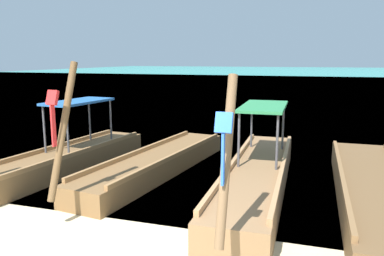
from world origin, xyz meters
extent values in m
plane|color=#2DB29E|center=(0.00, 62.50, 0.00)|extent=(120.00, 120.00, 0.00)
cube|color=brown|center=(-3.42, 4.63, 0.25)|extent=(1.67, 5.80, 0.49)
cube|color=#996C3F|center=(-3.90, 4.68, 0.54)|extent=(0.66, 5.24, 0.10)
cube|color=#996C3F|center=(-2.95, 4.57, 0.54)|extent=(0.66, 5.24, 0.10)
cylinder|color=#4C4C51|center=(-3.80, 4.52, 1.08)|extent=(0.06, 0.06, 1.17)
cylinder|color=#4C4C51|center=(-3.08, 4.44, 1.08)|extent=(0.06, 0.06, 1.17)
cylinder|color=#4C4C51|center=(-3.61, 6.23, 1.08)|extent=(0.06, 0.06, 1.17)
cylinder|color=#4C4C51|center=(-2.89, 6.15, 1.08)|extent=(0.06, 0.06, 1.17)
cube|color=#235BA3|center=(-3.34, 5.34, 1.69)|extent=(1.09, 2.00, 0.06)
cube|color=brown|center=(-1.15, 5.30, 0.23)|extent=(1.82, 5.86, 0.46)
cube|color=#996C3F|center=(-1.65, 5.36, 0.51)|extent=(0.78, 5.28, 0.10)
cube|color=#996C3F|center=(-0.66, 5.23, 0.51)|extent=(0.78, 5.28, 0.10)
cylinder|color=brown|center=(-1.56, 2.22, 1.59)|extent=(0.23, 0.85, 2.31)
cube|color=red|center=(-1.59, 2.04, 2.17)|extent=(0.22, 0.16, 0.25)
cube|color=red|center=(-1.59, 2.02, 1.70)|extent=(0.04, 0.08, 0.69)
cube|color=olive|center=(1.41, 4.59, 0.29)|extent=(1.23, 6.30, 0.59)
cube|color=#AF7F52|center=(0.90, 4.58, 0.64)|extent=(0.20, 5.78, 0.10)
cube|color=#AF7F52|center=(1.92, 4.60, 0.64)|extent=(0.20, 5.78, 0.10)
cylinder|color=brown|center=(1.48, 1.24, 1.59)|extent=(0.14, 0.82, 2.04)
cube|color=blue|center=(1.48, 1.07, 2.07)|extent=(0.20, 0.14, 0.25)
cube|color=blue|center=(1.48, 1.05, 1.63)|extent=(0.03, 0.08, 0.62)
cylinder|color=#4C4C51|center=(1.03, 4.42, 1.15)|extent=(0.05, 0.05, 1.12)
cylinder|color=#4C4C51|center=(1.79, 4.44, 1.15)|extent=(0.05, 0.05, 1.12)
cylinder|color=#4C4C51|center=(0.99, 6.31, 1.15)|extent=(0.05, 0.05, 1.12)
cylinder|color=#4C4C51|center=(1.75, 6.32, 1.15)|extent=(0.05, 0.05, 1.12)
cube|color=#2D844C|center=(1.39, 5.37, 1.74)|extent=(0.98, 2.10, 0.06)
cube|color=brown|center=(3.64, 4.59, 0.26)|extent=(1.31, 6.37, 0.53)
cube|color=brown|center=(3.03, 4.59, 0.58)|extent=(0.09, 5.86, 0.10)
camera|label=1|loc=(2.47, -3.21, 2.80)|focal=36.17mm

